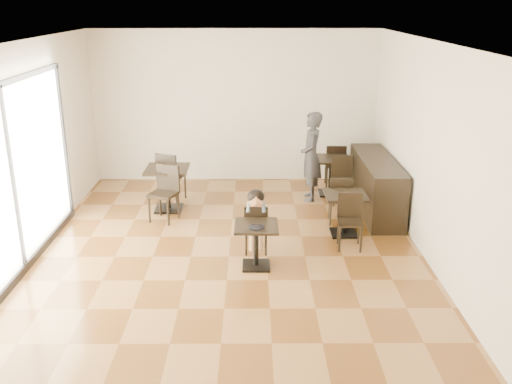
{
  "coord_description": "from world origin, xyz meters",
  "views": [
    {
      "loc": [
        0.37,
        -7.99,
        3.76
      ],
      "look_at": [
        0.42,
        0.15,
        1.0
      ],
      "focal_mm": 40.0,
      "sensor_mm": 36.0,
      "label": 1
    }
  ],
  "objects_px": {
    "adult_patron": "(311,157)",
    "chair_back_a": "(335,165)",
    "cafe_table_mid": "(345,214)",
    "chair_mid_b": "(350,222)",
    "child": "(256,221)",
    "cafe_table_back": "(331,176)",
    "chair_left_a": "(172,176)",
    "chair_left_b": "(163,194)",
    "chair_back_b": "(343,181)",
    "child_chair": "(256,228)",
    "chair_mid_a": "(340,199)",
    "child_table": "(256,246)",
    "cafe_table_left": "(168,189)"
  },
  "relations": [
    {
      "from": "adult_patron",
      "to": "chair_mid_a",
      "type": "height_order",
      "value": "adult_patron"
    },
    {
      "from": "child_chair",
      "to": "chair_left_b",
      "type": "bearing_deg",
      "value": -39.15
    },
    {
      "from": "adult_patron",
      "to": "chair_left_a",
      "type": "relative_size",
      "value": 1.77
    },
    {
      "from": "child_chair",
      "to": "child",
      "type": "distance_m",
      "value": 0.1
    },
    {
      "from": "chair_mid_b",
      "to": "cafe_table_mid",
      "type": "bearing_deg",
      "value": 94.27
    },
    {
      "from": "chair_left_a",
      "to": "chair_left_b",
      "type": "bearing_deg",
      "value": 111.15
    },
    {
      "from": "cafe_table_mid",
      "to": "cafe_table_back",
      "type": "bearing_deg",
      "value": 88.88
    },
    {
      "from": "child_chair",
      "to": "chair_back_a",
      "type": "distance_m",
      "value": 3.7
    },
    {
      "from": "child_chair",
      "to": "cafe_table_back",
      "type": "bearing_deg",
      "value": -118.79
    },
    {
      "from": "chair_back_a",
      "to": "cafe_table_left",
      "type": "bearing_deg",
      "value": 26.05
    },
    {
      "from": "chair_mid_b",
      "to": "chair_left_a",
      "type": "relative_size",
      "value": 0.88
    },
    {
      "from": "cafe_table_left",
      "to": "chair_back_a",
      "type": "xyz_separation_m",
      "value": [
        3.31,
        1.43,
        0.05
      ]
    },
    {
      "from": "child_chair",
      "to": "chair_left_b",
      "type": "relative_size",
      "value": 0.82
    },
    {
      "from": "child",
      "to": "chair_left_a",
      "type": "xyz_separation_m",
      "value": [
        -1.63,
        2.43,
        -0.01
      ]
    },
    {
      "from": "chair_mid_b",
      "to": "cafe_table_back",
      "type": "bearing_deg",
      "value": 93.38
    },
    {
      "from": "child_chair",
      "to": "adult_patron",
      "type": "xyz_separation_m",
      "value": [
        1.08,
        2.47,
        0.47
      ]
    },
    {
      "from": "child",
      "to": "cafe_table_mid",
      "type": "height_order",
      "value": "child"
    },
    {
      "from": "child_chair",
      "to": "child",
      "type": "bearing_deg",
      "value": -0.0
    },
    {
      "from": "chair_left_b",
      "to": "chair_back_b",
      "type": "height_order",
      "value": "chair_left_b"
    },
    {
      "from": "child_chair",
      "to": "chair_left_a",
      "type": "height_order",
      "value": "chair_left_a"
    },
    {
      "from": "adult_patron",
      "to": "chair_back_a",
      "type": "relative_size",
      "value": 1.9
    },
    {
      "from": "chair_back_a",
      "to": "chair_back_b",
      "type": "height_order",
      "value": "same"
    },
    {
      "from": "cafe_table_back",
      "to": "chair_back_b",
      "type": "xyz_separation_m",
      "value": [
        0.15,
        -0.55,
        0.08
      ]
    },
    {
      "from": "chair_mid_b",
      "to": "chair_back_a",
      "type": "relative_size",
      "value": 0.95
    },
    {
      "from": "cafe_table_mid",
      "to": "cafe_table_left",
      "type": "distance_m",
      "value": 3.34
    },
    {
      "from": "chair_left_b",
      "to": "chair_mid_b",
      "type": "bearing_deg",
      "value": -0.0
    },
    {
      "from": "child_chair",
      "to": "chair_mid_b",
      "type": "distance_m",
      "value": 1.49
    },
    {
      "from": "cafe_table_back",
      "to": "chair_back_a",
      "type": "distance_m",
      "value": 0.56
    },
    {
      "from": "chair_left_b",
      "to": "adult_patron",
      "type": "bearing_deg",
      "value": 44.0
    },
    {
      "from": "chair_mid_b",
      "to": "chair_back_b",
      "type": "height_order",
      "value": "chair_back_b"
    },
    {
      "from": "chair_mid_b",
      "to": "child",
      "type": "bearing_deg",
      "value": -170.97
    },
    {
      "from": "chair_mid_a",
      "to": "chair_left_b",
      "type": "xyz_separation_m",
      "value": [
        -3.11,
        0.1,
        0.06
      ]
    },
    {
      "from": "chair_left_b",
      "to": "chair_back_b",
      "type": "distance_m",
      "value": 3.43
    },
    {
      "from": "child_table",
      "to": "cafe_table_back",
      "type": "height_order",
      "value": "cafe_table_back"
    },
    {
      "from": "adult_patron",
      "to": "cafe_table_back",
      "type": "relative_size",
      "value": 2.29
    },
    {
      "from": "cafe_table_mid",
      "to": "adult_patron",
      "type": "bearing_deg",
      "value": 102.52
    },
    {
      "from": "child_table",
      "to": "chair_left_a",
      "type": "bearing_deg",
      "value": 118.7
    },
    {
      "from": "chair_back_a",
      "to": "cafe_table_mid",
      "type": "bearing_deg",
      "value": 88.48
    },
    {
      "from": "child_chair",
      "to": "adult_patron",
      "type": "distance_m",
      "value": 2.74
    },
    {
      "from": "chair_left_b",
      "to": "chair_back_b",
      "type": "xyz_separation_m",
      "value": [
        3.31,
        0.89,
        -0.03
      ]
    },
    {
      "from": "child_chair",
      "to": "chair_left_a",
      "type": "bearing_deg",
      "value": -56.12
    },
    {
      "from": "child",
      "to": "child_chair",
      "type": "bearing_deg",
      "value": 0.0
    },
    {
      "from": "child_chair",
      "to": "chair_left_a",
      "type": "xyz_separation_m",
      "value": [
        -1.63,
        2.43,
        0.09
      ]
    },
    {
      "from": "child",
      "to": "cafe_table_back",
      "type": "distance_m",
      "value": 3.16
    },
    {
      "from": "chair_left_a",
      "to": "chair_left_b",
      "type": "xyz_separation_m",
      "value": [
        0.0,
        -1.1,
        0.0
      ]
    },
    {
      "from": "cafe_table_mid",
      "to": "chair_mid_b",
      "type": "distance_m",
      "value": 0.55
    },
    {
      "from": "adult_patron",
      "to": "chair_mid_a",
      "type": "relative_size",
      "value": 2.01
    },
    {
      "from": "chair_back_b",
      "to": "cafe_table_mid",
      "type": "bearing_deg",
      "value": -94.46
    },
    {
      "from": "child_chair",
      "to": "chair_left_b",
      "type": "distance_m",
      "value": 2.1
    },
    {
      "from": "child_table",
      "to": "chair_left_b",
      "type": "relative_size",
      "value": 0.68
    }
  ]
}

